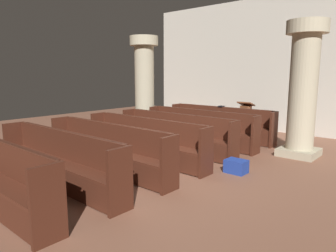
{
  "coord_description": "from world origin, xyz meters",
  "views": [
    {
      "loc": [
        4.21,
        -4.34,
        1.97
      ],
      "look_at": [
        -0.52,
        1.11,
        0.75
      ],
      "focal_mm": 33.29,
      "sensor_mm": 36.0,
      "label": 1
    }
  ],
  "objects": [
    {
      "name": "ground_plane",
      "position": [
        0.0,
        0.0,
        0.0
      ],
      "size": [
        19.2,
        19.2,
        0.0
      ],
      "primitive_type": "plane",
      "color": "brown"
    },
    {
      "name": "back_wall",
      "position": [
        0.0,
        6.08,
        2.25
      ],
      "size": [
        10.0,
        0.16,
        4.5
      ],
      "primitive_type": "cube",
      "color": "beige",
      "rests_on": "ground"
    },
    {
      "name": "pew_row_0",
      "position": [
        -0.72,
        3.77,
        0.51
      ],
      "size": [
        3.43,
        0.46,
        0.96
      ],
      "color": "#4C2316",
      "rests_on": "ground"
    },
    {
      "name": "pew_row_1",
      "position": [
        -0.72,
        2.7,
        0.51
      ],
      "size": [
        3.43,
        0.46,
        0.96
      ],
      "color": "#4C2316",
      "rests_on": "ground"
    },
    {
      "name": "pew_row_2",
      "position": [
        -0.72,
        1.63,
        0.51
      ],
      "size": [
        3.43,
        0.47,
        0.96
      ],
      "color": "#4C2316",
      "rests_on": "ground"
    },
    {
      "name": "pew_row_3",
      "position": [
        -0.72,
        0.55,
        0.51
      ],
      "size": [
        3.43,
        0.46,
        0.96
      ],
      "color": "#4C2316",
      "rests_on": "ground"
    },
    {
      "name": "pew_row_4",
      "position": [
        -0.72,
        -0.52,
        0.51
      ],
      "size": [
        3.43,
        0.46,
        0.96
      ],
      "color": "#4C2316",
      "rests_on": "ground"
    },
    {
      "name": "pew_row_5",
      "position": [
        -0.72,
        -1.6,
        0.51
      ],
      "size": [
        3.43,
        0.47,
        0.96
      ],
      "color": "#4C2316",
      "rests_on": "ground"
    },
    {
      "name": "pillar_aisle_side",
      "position": [
        1.8,
        3.28,
        1.65
      ],
      "size": [
        0.92,
        0.92,
        3.16
      ],
      "color": "tan",
      "rests_on": "ground"
    },
    {
      "name": "pillar_far_side",
      "position": [
        -3.19,
        3.0,
        1.65
      ],
      "size": [
        0.92,
        0.92,
        3.16
      ],
      "color": "tan",
      "rests_on": "ground"
    },
    {
      "name": "lectern",
      "position": [
        -0.41,
        4.81,
        0.45
      ],
      "size": [
        0.48,
        0.45,
        1.08
      ],
      "color": "brown",
      "rests_on": "ground"
    },
    {
      "name": "hymn_book",
      "position": [
        -0.81,
        3.96,
        0.97
      ],
      "size": [
        0.15,
        0.18,
        0.03
      ],
      "primitive_type": "cube",
      "color": "black",
      "rests_on": "pew_row_0"
    },
    {
      "name": "kneeler_box_blue",
      "position": [
        1.3,
        1.1,
        0.13
      ],
      "size": [
        0.41,
        0.32,
        0.27
      ],
      "primitive_type": "cube",
      "color": "navy",
      "rests_on": "ground"
    }
  ]
}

